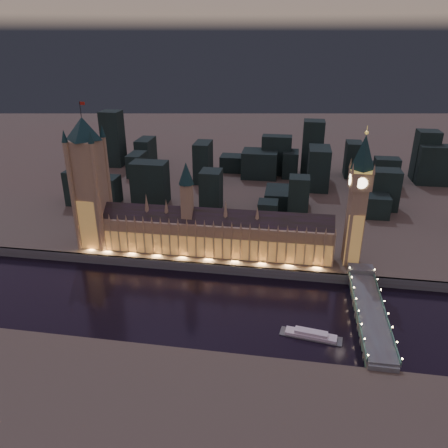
# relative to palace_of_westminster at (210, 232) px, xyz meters

# --- Properties ---
(ground_plane) EXTENTS (2000.00, 2000.00, 0.00)m
(ground_plane) POSITION_rel_palace_of_westminster_xyz_m (7.74, -61.74, -26.37)
(ground_plane) COLOR black
(ground_plane) RESTS_ON ground
(north_bank) EXTENTS (2000.00, 960.00, 8.00)m
(north_bank) POSITION_rel_palace_of_westminster_xyz_m (7.74, 458.26, -22.37)
(north_bank) COLOR #4F4B3C
(north_bank) RESTS_ON ground
(embankment_wall) EXTENTS (2000.00, 2.50, 8.00)m
(embankment_wall) POSITION_rel_palace_of_westminster_xyz_m (7.74, -20.74, -22.37)
(embankment_wall) COLOR #4F4A47
(embankment_wall) RESTS_ON ground
(palace_of_westminster) EXTENTS (202.00, 21.84, 78.00)m
(palace_of_westminster) POSITION_rel_palace_of_westminster_xyz_m (0.00, 0.00, 0.00)
(palace_of_westminster) COLOR #91755C
(palace_of_westminster) RESTS_ON north_bank
(victoria_tower) EXTENTS (31.68, 31.68, 123.15)m
(victoria_tower) POSITION_rel_palace_of_westminster_xyz_m (-102.26, 0.18, 42.77)
(victoria_tower) COLOR #91755C
(victoria_tower) RESTS_ON north_bank
(elizabeth_tower) EXTENTS (18.00, 18.00, 111.16)m
(elizabeth_tower) POSITION_rel_palace_of_westminster_xyz_m (115.74, 0.18, 43.65)
(elizabeth_tower) COLOR #91755C
(elizabeth_tower) RESTS_ON north_bank
(westminster_bridge) EXTENTS (19.30, 113.00, 15.90)m
(westminster_bridge) POSITION_rel_palace_of_westminster_xyz_m (122.20, -65.18, -20.39)
(westminster_bridge) COLOR #4F4A47
(westminster_bridge) RESTS_ON ground
(river_boat) EXTENTS (40.64, 15.06, 4.50)m
(river_boat) POSITION_rel_palace_of_westminster_xyz_m (83.20, -91.05, -24.81)
(river_boat) COLOR #4F4A47
(river_boat) RESTS_ON ground
(city_backdrop) EXTENTS (456.49, 215.63, 75.04)m
(city_backdrop) POSITION_rel_palace_of_westminster_xyz_m (42.13, 184.77, 3.31)
(city_backdrop) COLOR black
(city_backdrop) RESTS_ON north_bank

